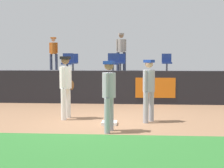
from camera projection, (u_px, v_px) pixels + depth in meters
The scene contains 15 objects.
ground_plane at pixel (104, 123), 8.84m from camera, with size 60.00×60.00×0.00m, color #936B4C.
grass_foreground_strip at pixel (90, 152), 6.17m from camera, with size 18.00×2.80×0.01m, color #2D722D.
first_base at pixel (109, 123), 8.70m from camera, with size 0.40×0.40×0.08m, color white.
player_fielder_home at pixel (66, 83), 9.40m from camera, with size 0.42×0.54×1.81m.
player_runner_visitor at pixel (149, 86), 8.94m from camera, with size 0.45×0.45×1.72m.
player_coach_visitor at pixel (109, 91), 7.75m from camera, with size 0.38×0.47×1.70m.
field_wall at pixel (113, 87), 12.54m from camera, with size 18.00×0.26×1.27m.
bleacher_platform at pixel (117, 84), 15.10m from camera, with size 18.00×4.80×1.11m, color #59595E.
seat_front_center at pixel (113, 62), 13.90m from camera, with size 0.46×0.44×0.84m.
seat_back_left at pixel (73, 61), 15.83m from camera, with size 0.44×0.44×0.84m.
seat_back_center at pixel (120, 61), 15.67m from camera, with size 0.47×0.44×0.84m.
seat_back_right at pixel (167, 61), 15.51m from camera, with size 0.46×0.44×0.84m.
seat_front_left at pixel (68, 62), 14.03m from camera, with size 0.45×0.44×0.84m.
spectator_hooded at pixel (54, 51), 17.05m from camera, with size 0.47×0.38×1.70m.
spectator_capped at pixel (121, 49), 16.35m from camera, with size 0.51×0.43×1.86m.
Camera 1 is at (0.84, -8.69, 1.80)m, focal length 52.39 mm.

